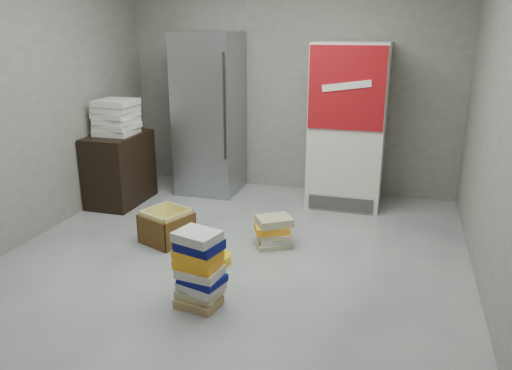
{
  "coord_description": "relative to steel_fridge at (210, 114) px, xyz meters",
  "views": [
    {
      "loc": [
        1.33,
        -3.42,
        1.95
      ],
      "look_at": [
        0.1,
        0.7,
        0.58
      ],
      "focal_mm": 35.0,
      "sensor_mm": 36.0,
      "label": 1
    }
  ],
  "objects": [
    {
      "name": "coke_cooler",
      "position": [
        1.65,
        -0.01,
        -0.05
      ],
      "size": [
        0.8,
        0.73,
        1.8
      ],
      "color": "silver",
      "rests_on": "ground"
    },
    {
      "name": "ground",
      "position": [
        0.9,
        -2.13,
        -0.95
      ],
      "size": [
        5.0,
        5.0,
        0.0
      ],
      "primitive_type": "plane",
      "color": "#B2B2AE",
      "rests_on": "ground"
    },
    {
      "name": "supply_box_stack",
      "position": [
        -0.82,
        -0.72,
        0.04
      ],
      "size": [
        0.44,
        0.43,
        0.39
      ],
      "color": "white",
      "rests_on": "wood_shelf"
    },
    {
      "name": "phonebook_stack_side",
      "position": [
        1.17,
        -1.41,
        -0.81
      ],
      "size": [
        0.41,
        0.38,
        0.28
      ],
      "rotation": [
        0.0,
        0.0,
        0.43
      ],
      "color": "tan",
      "rests_on": "ground"
    },
    {
      "name": "room_shell",
      "position": [
        0.9,
        -2.13,
        0.85
      ],
      "size": [
        4.04,
        5.04,
        2.82
      ],
      "color": "gray",
      "rests_on": "ground"
    },
    {
      "name": "steel_fridge",
      "position": [
        0.0,
        0.0,
        0.0
      ],
      "size": [
        0.7,
        0.72,
        1.9
      ],
      "color": "#A2A4AA",
      "rests_on": "ground"
    },
    {
      "name": "phonebook_stack_main",
      "position": [
        0.92,
        -2.57,
        -0.66
      ],
      "size": [
        0.38,
        0.34,
        0.58
      ],
      "rotation": [
        0.0,
        0.0,
        -0.2
      ],
      "color": "#A78356",
      "rests_on": "ground"
    },
    {
      "name": "bucket_lid",
      "position": [
        0.76,
        -1.91,
        -0.91
      ],
      "size": [
        0.35,
        0.35,
        0.08
      ],
      "primitive_type": "cylinder",
      "rotation": [
        0.0,
        0.0,
        0.23
      ],
      "color": "yellow",
      "rests_on": "ground"
    },
    {
      "name": "cardboard_box",
      "position": [
        0.18,
        -1.6,
        -0.82
      ],
      "size": [
        0.51,
        0.51,
        0.32
      ],
      "rotation": [
        0.0,
        0.0,
        -0.38
      ],
      "color": "yellow",
      "rests_on": "ground"
    },
    {
      "name": "wood_shelf",
      "position": [
        -0.83,
        -0.73,
        -0.55
      ],
      "size": [
        0.5,
        0.8,
        0.8
      ],
      "primitive_type": "cube",
      "color": "black",
      "rests_on": "ground"
    }
  ]
}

